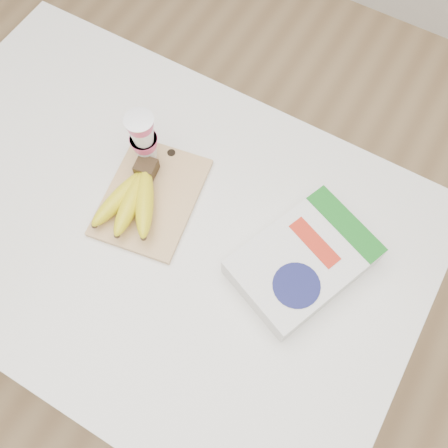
# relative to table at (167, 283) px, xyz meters

# --- Properties ---
(room) EXTENTS (4.00, 4.00, 4.00)m
(room) POSITION_rel_table_xyz_m (0.00, 0.00, 0.86)
(room) COLOR tan
(room) RESTS_ON ground
(table) EXTENTS (1.29, 0.86, 0.97)m
(table) POSITION_rel_table_xyz_m (0.00, 0.00, 0.00)
(table) COLOR white
(table) RESTS_ON ground
(cutting_board) EXTENTS (0.25, 0.31, 0.01)m
(cutting_board) POSITION_rel_table_xyz_m (-0.02, 0.05, 0.49)
(cutting_board) COLOR tan
(cutting_board) RESTS_ON table
(bananas) EXTENTS (0.16, 0.22, 0.07)m
(bananas) POSITION_rel_table_xyz_m (-0.04, 0.02, 0.53)
(bananas) COLOR #382816
(bananas) RESTS_ON cutting_board
(yogurt_stack) EXTENTS (0.07, 0.07, 0.16)m
(yogurt_stack) POSITION_rel_table_xyz_m (-0.08, 0.14, 0.58)
(yogurt_stack) COLOR white
(yogurt_stack) RESTS_ON cutting_board
(cereal_box) EXTENTS (0.29, 0.35, 0.07)m
(cereal_box) POSITION_rel_table_xyz_m (0.36, 0.08, 0.52)
(cereal_box) COLOR white
(cereal_box) RESTS_ON table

